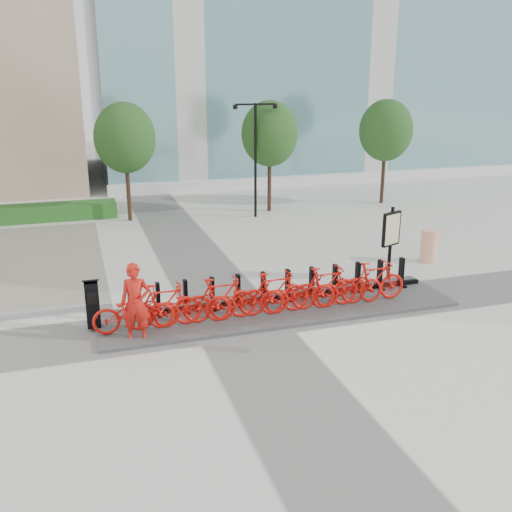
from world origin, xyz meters
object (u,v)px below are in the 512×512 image
object	(u,v)px
construction_barrel	(429,246)
bike_0	(134,311)
map_sign	(391,232)
kiosk	(92,303)
worker_red	(136,303)

from	to	relation	value
construction_barrel	bike_0	bearing A→B (deg)	-164.24
map_sign	kiosk	bearing A→B (deg)	164.81
worker_red	construction_barrel	bearing A→B (deg)	30.80
kiosk	worker_red	bearing A→B (deg)	-46.21
worker_red	construction_barrel	xyz separation A→B (m)	(10.18, 3.29, -0.41)
kiosk	construction_barrel	distance (m)	11.37
bike_0	kiosk	world-z (taller)	kiosk
construction_barrel	map_sign	size ratio (longest dim) A/B	0.47
construction_barrel	map_sign	xyz separation A→B (m)	(-2.26, -1.23, 0.98)
bike_0	worker_red	bearing A→B (deg)	-176.38
bike_0	map_sign	size ratio (longest dim) A/B	0.85
bike_0	construction_barrel	distance (m)	10.60
construction_barrel	map_sign	distance (m)	2.75
bike_0	kiosk	size ratio (longest dim) A/B	1.53
map_sign	worker_red	bearing A→B (deg)	172.42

